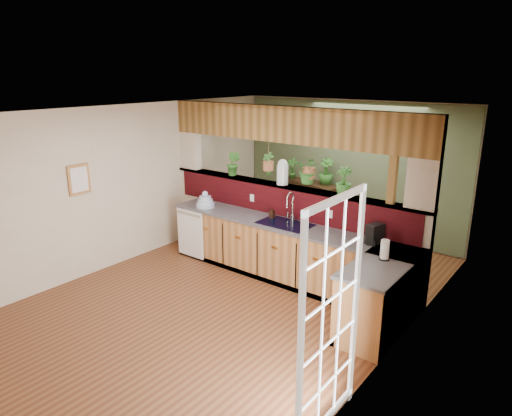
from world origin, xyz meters
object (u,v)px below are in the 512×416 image
Objects in this scene: soap_dispenser at (272,213)px; coffee_maker at (375,235)px; faucet at (291,205)px; dish_stack at (205,202)px; glass_jar at (283,172)px; paper_towel at (385,250)px; shelving_console at (309,205)px.

coffee_maker is (1.72, -0.07, 0.04)m from soap_dispenser.
dish_stack is at bearing -171.04° from faucet.
faucet is 0.58m from glass_jar.
coffee_maker is at bearing 126.57° from paper_towel.
shelving_console is at bearing 114.39° from faucet.
coffee_maker reaches higher than soap_dispenser.
coffee_maker is 3.29m from shelving_console.
soap_dispenser is 0.63× the size of coffee_maker.
shelving_console is (0.60, 2.36, -0.49)m from dish_stack.
soap_dispenser is at bearing -58.05° from shelving_console.
soap_dispenser is at bearing 9.40° from dish_stack.
faucet is at bearing 7.25° from soap_dispenser.
dish_stack is 1.87× the size of soap_dispenser.
dish_stack is 0.80× the size of glass_jar.
glass_jar is at bearing 145.10° from faucet.
faucet is at bearing -168.83° from coffee_maker.
coffee_maker is 1.01× the size of paper_towel.
paper_towel is at bearing -37.72° from coffee_maker.
faucet is at bearing 8.96° from dish_stack.
shelving_console is at bearing 135.24° from paper_towel.
faucet is 1.59m from dish_stack.
glass_jar is at bearing 88.39° from soap_dispenser.
glass_jar is at bearing -55.74° from shelving_console.
faucet is 0.36m from soap_dispenser.
soap_dispenser is (1.24, 0.20, -0.00)m from dish_stack.
faucet is 1.47× the size of dish_stack.
paper_towel is at bearing -17.48° from faucet.
dish_stack is 2.49m from shelving_console.
coffee_maker is 1.84m from glass_jar.
faucet is 1.17× the size of glass_jar.
glass_jar is (1.24, 0.46, 0.60)m from dish_stack.
shelving_console is at bearing 152.37° from coffee_maker.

